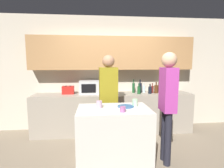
% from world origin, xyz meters
% --- Properties ---
extents(ground_plane, '(14.00, 14.00, 0.00)m').
position_xyz_m(ground_plane, '(0.00, 0.00, 0.00)').
color(ground_plane, '#7F705B').
extents(back_wall, '(6.40, 0.40, 2.70)m').
position_xyz_m(back_wall, '(0.00, 1.66, 1.54)').
color(back_wall, beige).
rests_on(back_wall, ground_plane).
extents(back_counter, '(3.60, 0.62, 0.90)m').
position_xyz_m(back_counter, '(0.00, 1.39, 0.45)').
color(back_counter, gray).
rests_on(back_counter, ground_plane).
extents(kitchen_island, '(1.12, 0.73, 0.91)m').
position_xyz_m(kitchen_island, '(-0.14, 0.09, 0.45)').
color(kitchen_island, beige).
rests_on(kitchen_island, ground_plane).
extents(microwave, '(0.52, 0.39, 0.30)m').
position_xyz_m(microwave, '(-0.51, 1.45, 1.05)').
color(microwave, '#B7BABC').
rests_on(microwave, back_counter).
extents(toaster, '(0.26, 0.16, 0.18)m').
position_xyz_m(toaster, '(-1.03, 1.45, 0.99)').
color(toaster, '#B21E19').
rests_on(toaster, back_counter).
extents(potted_plant, '(0.14, 0.14, 0.40)m').
position_xyz_m(potted_plant, '(1.49, 1.45, 1.10)').
color(potted_plant, silver).
rests_on(potted_plant, back_counter).
extents(bottle_0, '(0.06, 0.06, 0.32)m').
position_xyz_m(bottle_0, '(0.49, 1.46, 1.02)').
color(bottle_0, '#194723').
rests_on(bottle_0, back_counter).
extents(bottle_1, '(0.08, 0.08, 0.24)m').
position_xyz_m(bottle_1, '(0.58, 1.30, 0.99)').
color(bottle_1, '#194723').
rests_on(bottle_1, back_counter).
extents(bottle_2, '(0.09, 0.09, 0.31)m').
position_xyz_m(bottle_2, '(0.64, 1.46, 1.02)').
color(bottle_2, black).
rests_on(bottle_2, back_counter).
extents(bottle_3, '(0.06, 0.06, 0.22)m').
position_xyz_m(bottle_3, '(0.74, 1.47, 0.99)').
color(bottle_3, silver).
rests_on(bottle_3, back_counter).
extents(bottle_4, '(0.08, 0.08, 0.22)m').
position_xyz_m(bottle_4, '(0.84, 1.31, 0.99)').
color(bottle_4, black).
rests_on(bottle_4, back_counter).
extents(bottle_5, '(0.06, 0.06, 0.23)m').
position_xyz_m(bottle_5, '(0.93, 1.41, 0.99)').
color(bottle_5, maroon).
rests_on(bottle_5, back_counter).
extents(bottle_6, '(0.09, 0.09, 0.26)m').
position_xyz_m(bottle_6, '(1.00, 1.35, 1.00)').
color(bottle_6, '#472814').
rests_on(bottle_6, back_counter).
extents(bottle_7, '(0.06, 0.06, 0.24)m').
position_xyz_m(bottle_7, '(1.09, 1.43, 0.99)').
color(bottle_7, '#472814').
rests_on(bottle_7, back_counter).
extents(plate_on_island, '(0.26, 0.26, 0.01)m').
position_xyz_m(plate_on_island, '(0.06, 0.16, 0.92)').
color(plate_on_island, '#2D5684').
rests_on(plate_on_island, kitchen_island).
extents(cup_0, '(0.08, 0.08, 0.08)m').
position_xyz_m(cup_0, '(-0.03, -0.12, 0.95)').
color(cup_0, '#A35B95').
rests_on(cup_0, kitchen_island).
extents(cup_1, '(0.09, 0.09, 0.11)m').
position_xyz_m(cup_1, '(-0.36, 0.14, 0.97)').
color(cup_1, '#B898B4').
rests_on(cup_1, kitchen_island).
extents(cup_2, '(0.09, 0.09, 0.12)m').
position_xyz_m(cup_2, '(0.22, 0.19, 0.97)').
color(cup_2, '#9ED99F').
rests_on(cup_2, kitchen_island).
extents(person_left, '(0.35, 0.23, 1.76)m').
position_xyz_m(person_left, '(-0.17, 0.71, 1.05)').
color(person_left, black).
rests_on(person_left, ground_plane).
extents(person_center, '(0.23, 0.35, 1.77)m').
position_xyz_m(person_center, '(0.71, 0.03, 1.07)').
color(person_center, black).
rests_on(person_center, ground_plane).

